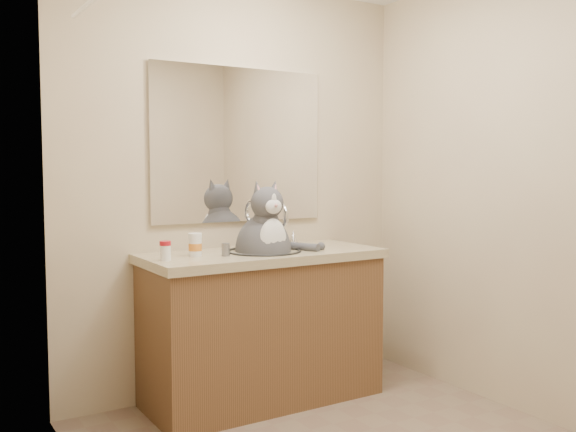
% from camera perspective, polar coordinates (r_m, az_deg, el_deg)
% --- Properties ---
extents(room, '(2.22, 2.52, 2.42)m').
position_cam_1_polar(room, '(2.76, 7.53, 1.87)').
color(room, '#7B6955').
rests_on(room, ground).
extents(vanity, '(1.34, 0.59, 1.12)m').
position_cam_1_polar(vanity, '(3.67, -2.28, -9.46)').
color(vanity, brown).
rests_on(vanity, ground).
extents(mirror, '(1.10, 0.02, 0.90)m').
position_cam_1_polar(mirror, '(3.80, -4.35, 6.32)').
color(mirror, white).
rests_on(mirror, room).
extents(shower_curtain, '(0.02, 1.30, 1.93)m').
position_cam_1_polar(shower_curtain, '(2.36, -14.34, -2.76)').
color(shower_curtain, '#C6B296').
rests_on(shower_curtain, ground).
extents(cat, '(0.43, 0.35, 0.61)m').
position_cam_1_polar(cat, '(3.58, -2.08, -2.58)').
color(cat, '#46464B').
rests_on(cat, vanity).
extents(pill_bottle_redcap, '(0.07, 0.07, 0.10)m').
position_cam_1_polar(pill_bottle_redcap, '(3.29, -10.85, -3.04)').
color(pill_bottle_redcap, white).
rests_on(pill_bottle_redcap, vanity).
extents(pill_bottle_orange, '(0.08, 0.08, 0.12)m').
position_cam_1_polar(pill_bottle_orange, '(3.42, -8.25, -2.58)').
color(pill_bottle_orange, white).
rests_on(pill_bottle_orange, vanity).
extents(grey_canister, '(0.05, 0.05, 0.07)m').
position_cam_1_polar(grey_canister, '(3.41, -5.57, -2.99)').
color(grey_canister, slate).
rests_on(grey_canister, vanity).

